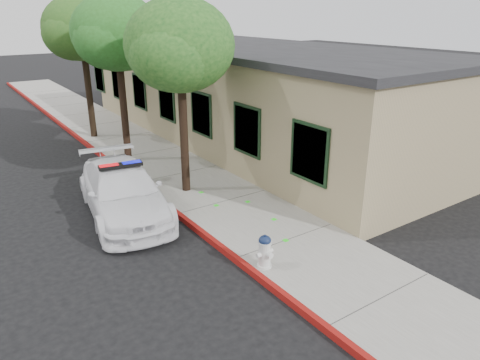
% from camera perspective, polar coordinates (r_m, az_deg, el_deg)
% --- Properties ---
extents(ground, '(120.00, 120.00, 0.00)m').
position_cam_1_polar(ground, '(10.84, -0.62, -10.65)').
color(ground, black).
rests_on(ground, ground).
extents(sidewalk, '(3.20, 60.00, 0.15)m').
position_cam_1_polar(sidewalk, '(13.81, -2.08, -3.00)').
color(sidewalk, gray).
rests_on(sidewalk, ground).
extents(red_curb, '(0.14, 60.00, 0.16)m').
position_cam_1_polar(red_curb, '(13.12, -7.77, -4.51)').
color(red_curb, maroon).
rests_on(red_curb, ground).
extents(clapboard_building, '(7.30, 20.89, 4.24)m').
position_cam_1_polar(clapboard_building, '(20.75, 0.80, 11.10)').
color(clapboard_building, tan).
rests_on(clapboard_building, ground).
extents(police_car, '(2.83, 5.33, 1.59)m').
position_cam_1_polar(police_car, '(13.41, -14.71, -1.38)').
color(police_car, white).
rests_on(police_car, ground).
extents(fire_hydrant, '(0.46, 0.40, 0.81)m').
position_cam_1_polar(fire_hydrant, '(10.25, 3.18, -9.06)').
color(fire_hydrant, silver).
rests_on(fire_hydrant, sidewalk).
extents(street_tree_near, '(3.34, 3.24, 5.93)m').
position_cam_1_polar(street_tree_near, '(13.72, -7.62, 16.17)').
color(street_tree_near, black).
rests_on(street_tree_near, sidewalk).
extents(street_tree_mid, '(3.28, 3.27, 6.13)m').
position_cam_1_polar(street_tree_mid, '(17.37, -15.46, 17.26)').
color(street_tree_mid, black).
rests_on(street_tree_mid, sidewalk).
extents(street_tree_far, '(3.53, 3.27, 6.18)m').
position_cam_1_polar(street_tree_far, '(21.29, -19.47, 17.46)').
color(street_tree_far, black).
rests_on(street_tree_far, sidewalk).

